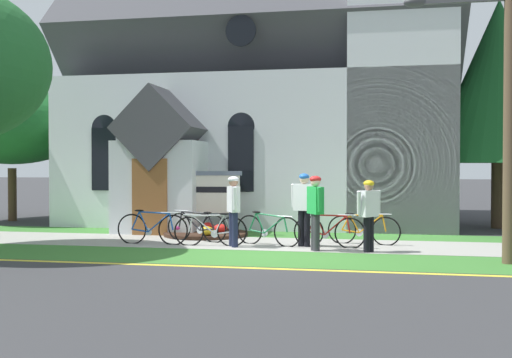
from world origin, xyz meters
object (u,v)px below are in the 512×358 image
cyclist_in_blue_jersey (304,204)px  utility_pole (504,48)px  bicycle_yellow (211,230)px  bicycle_green (197,227)px  cyclist_in_yellow_jersey (233,206)px  bicycle_red (363,229)px  roadside_conifer (499,81)px  cyclist_in_white_jersey (315,207)px  yard_deciduous_tree (12,126)px  bicycle_orange (268,230)px  church_sign (208,194)px  cyclist_in_green_jersey (369,211)px  bicycle_white (152,228)px  bicycle_silver (329,231)px

cyclist_in_blue_jersey → utility_pole: bearing=-22.6°
bicycle_yellow → cyclist_in_blue_jersey: 2.30m
bicycle_green → cyclist_in_yellow_jersey: size_ratio=1.03×
bicycle_red → cyclist_in_blue_jersey: 1.66m
bicycle_yellow → roadside_conifer: bearing=37.2°
bicycle_yellow → utility_pole: utility_pole is taller
bicycle_red → cyclist_in_white_jersey: bearing=-127.3°
cyclist_in_blue_jersey → cyclist_in_yellow_jersey: size_ratio=1.04×
cyclist_in_white_jersey → yard_deciduous_tree: (-10.97, 5.49, 2.28)m
bicycle_orange → bicycle_yellow: bearing=-164.9°
bicycle_yellow → church_sign: bearing=106.9°
bicycle_red → roadside_conifer: size_ratio=0.25×
bicycle_green → cyclist_in_blue_jersey: bearing=-10.5°
bicycle_red → yard_deciduous_tree: yard_deciduous_tree is taller
cyclist_in_green_jersey → utility_pole: 4.30m
bicycle_red → bicycle_orange: (-2.24, -0.61, 0.01)m
bicycle_white → roadside_conifer: size_ratio=0.26×
bicycle_orange → cyclist_in_white_jersey: 1.54m
cyclist_in_blue_jersey → cyclist_in_green_jersey: size_ratio=1.09×
bicycle_yellow → cyclist_in_yellow_jersey: (0.57, -0.07, 0.60)m
bicycle_green → roadside_conifer: size_ratio=0.24×
bicycle_yellow → cyclist_in_blue_jersey: size_ratio=1.01×
bicycle_green → cyclist_in_yellow_jersey: 1.55m
cyclist_in_white_jersey → cyclist_in_yellow_jersey: 1.98m
bicycle_yellow → bicycle_green: (-0.58, 0.78, -0.00)m
bicycle_red → bicycle_orange: size_ratio=1.05×
church_sign → cyclist_in_green_jersey: 5.11m
bicycle_orange → cyclist_in_yellow_jersey: cyclist_in_yellow_jersey is taller
bicycle_green → bicycle_white: 1.17m
bicycle_silver → cyclist_in_green_jersey: cyclist_in_green_jersey is taller
bicycle_red → bicycle_white: bicycle_white is taller
utility_pole → cyclist_in_white_jersey: bearing=164.5°
bicycle_red → cyclist_in_white_jersey: cyclist_in_white_jersey is taller
church_sign → bicycle_yellow: (0.69, -2.25, -0.76)m
yard_deciduous_tree → bicycle_orange: bearing=-25.9°
cyclist_in_yellow_jersey → yard_deciduous_tree: size_ratio=0.33×
roadside_conifer → bicycle_green: bearing=-148.8°
bicycle_yellow → roadside_conifer: 10.23m
cyclist_in_yellow_jersey → cyclist_in_green_jersey: 3.14m
bicycle_orange → yard_deciduous_tree: size_ratio=0.33×
cyclist_in_blue_jersey → bicycle_yellow: bearing=-173.0°
bicycle_silver → bicycle_green: (-3.35, 0.52, -0.01)m
cyclist_in_blue_jersey → cyclist_in_green_jersey: cyclist_in_blue_jersey is taller
church_sign → cyclist_in_yellow_jersey: size_ratio=1.13×
bicycle_red → bicycle_green: bicycle_green is taller
bicycle_white → cyclist_in_green_jersey: (5.17, -0.41, 0.53)m
bicycle_red → cyclist_in_green_jersey: size_ratio=1.10×
bicycle_orange → utility_pole: (4.97, -1.79, 3.82)m
bicycle_red → cyclist_in_yellow_jersey: (-2.98, -1.03, 0.60)m
cyclist_in_white_jersey → roadside_conifer: roadside_conifer is taller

